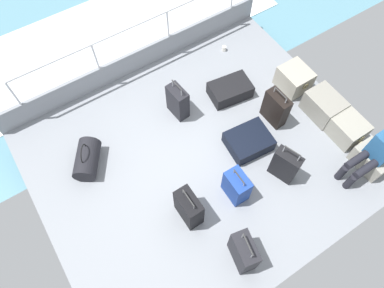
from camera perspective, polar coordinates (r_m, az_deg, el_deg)
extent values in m
cube|color=gray|center=(5.80, 1.70, -1.98)|extent=(4.40, 5.20, 0.06)
cube|color=gray|center=(6.70, -8.85, 13.12)|extent=(0.06, 5.20, 0.45)
cylinder|color=silver|center=(6.33, -25.91, 6.03)|extent=(0.04, 0.04, 1.00)
cylinder|color=silver|center=(6.37, -14.75, 11.99)|extent=(0.04, 0.04, 1.00)
cylinder|color=silver|center=(6.70, -3.78, 17.21)|extent=(0.04, 0.04, 1.00)
cylinder|color=silver|center=(7.29, 6.28, 21.26)|extent=(0.04, 0.04, 1.00)
cylinder|color=silver|center=(6.16, -9.88, 17.92)|extent=(0.04, 4.16, 0.04)
cube|color=white|center=(8.07, -13.31, 16.59)|extent=(2.40, 7.28, 0.01)
cube|color=#9E9989|center=(6.62, 16.03, 9.99)|extent=(0.52, 0.47, 0.41)
torus|color=tan|center=(6.66, 14.69, 12.03)|extent=(0.02, 0.12, 0.12)
torus|color=tan|center=(6.46, 17.75, 8.79)|extent=(0.02, 0.12, 0.12)
cube|color=gray|center=(6.42, 20.33, 5.80)|extent=(0.61, 0.46, 0.41)
torus|color=tan|center=(6.45, 18.72, 8.20)|extent=(0.02, 0.12, 0.12)
torus|color=tan|center=(6.28, 22.42, 4.17)|extent=(0.02, 0.12, 0.12)
cube|color=gray|center=(6.33, 23.59, 2.28)|extent=(0.54, 0.46, 0.38)
torus|color=tan|center=(6.32, 22.16, 4.49)|extent=(0.02, 0.12, 0.12)
torus|color=tan|center=(6.22, 25.54, 0.75)|extent=(0.02, 0.12, 0.12)
cube|color=gray|center=(6.21, 26.81, -2.21)|extent=(0.55, 0.38, 0.35)
torus|color=tan|center=(6.19, 25.31, 0.03)|extent=(0.02, 0.12, 0.12)
cube|color=#26598C|center=(5.86, 28.10, -0.63)|extent=(0.34, 0.20, 0.48)
cylinder|color=black|center=(5.83, 26.05, -3.63)|extent=(0.12, 0.40, 0.12)
cylinder|color=black|center=(5.90, 24.00, -5.52)|extent=(0.11, 0.11, 0.35)
cylinder|color=black|center=(5.85, 24.88, -2.32)|extent=(0.12, 0.40, 0.12)
cylinder|color=black|center=(5.91, 22.84, -4.21)|extent=(0.11, 0.11, 0.35)
cube|color=black|center=(6.03, 13.24, 5.60)|extent=(0.45, 0.22, 0.62)
cylinder|color=#A5A8AD|center=(5.79, 13.11, 8.50)|extent=(0.02, 0.02, 0.10)
cylinder|color=#A5A8AD|center=(5.70, 14.84, 6.71)|extent=(0.02, 0.02, 0.10)
cylinder|color=#2D2D2D|center=(5.71, 14.08, 7.92)|extent=(0.28, 0.03, 0.02)
cube|color=green|center=(6.02, 14.15, 6.53)|extent=(0.05, 0.01, 0.08)
cube|color=black|center=(5.96, -2.30, 6.78)|extent=(0.40, 0.24, 0.60)
cylinder|color=#A5A8AD|center=(5.72, -3.14, 9.69)|extent=(0.02, 0.02, 0.14)
cylinder|color=#A5A8AD|center=(5.61, -1.72, 8.24)|extent=(0.02, 0.02, 0.14)
cylinder|color=#2D2D2D|center=(5.61, -2.46, 9.42)|extent=(0.25, 0.04, 0.02)
cube|color=white|center=(5.97, -1.46, 7.55)|extent=(0.05, 0.01, 0.08)
cube|color=black|center=(5.11, -0.53, -10.19)|extent=(0.44, 0.24, 0.61)
cylinder|color=#A5A8AD|center=(4.82, -1.42, -7.63)|extent=(0.02, 0.02, 0.09)
cylinder|color=#A5A8AD|center=(4.74, 0.31, -10.09)|extent=(0.02, 0.02, 0.09)
cylinder|color=#2D2D2D|center=(4.74, -0.57, -8.66)|extent=(0.28, 0.02, 0.02)
cube|color=green|center=(5.02, 0.67, -9.00)|extent=(0.05, 0.01, 0.08)
cube|color=black|center=(5.53, 14.69, -3.32)|extent=(0.44, 0.31, 0.62)
cylinder|color=#A5A8AD|center=(5.20, 14.52, -0.75)|extent=(0.02, 0.02, 0.16)
cylinder|color=#A5A8AD|center=(5.19, 16.77, -2.19)|extent=(0.02, 0.02, 0.16)
cylinder|color=#2D2D2D|center=(5.13, 15.85, -1.07)|extent=(0.25, 0.11, 0.02)
cube|color=white|center=(5.54, 15.31, -2.36)|extent=(0.05, 0.02, 0.08)
cube|color=navy|center=(5.31, 7.13, -6.72)|extent=(0.39, 0.27, 0.53)
cylinder|color=#A5A8AD|center=(5.06, 6.75, -4.39)|extent=(0.02, 0.02, 0.08)
cylinder|color=#A5A8AD|center=(5.00, 8.29, -6.45)|extent=(0.02, 0.02, 0.08)
cylinder|color=#2D2D2D|center=(4.99, 7.57, -5.22)|extent=(0.25, 0.02, 0.02)
cube|color=silver|center=(5.32, 8.34, -5.89)|extent=(0.05, 0.01, 0.08)
cube|color=black|center=(6.35, 6.12, 8.61)|extent=(0.56, 0.77, 0.26)
cube|color=silver|center=(6.45, 9.02, 9.86)|extent=(0.05, 0.01, 0.08)
cube|color=black|center=(5.83, 9.06, 0.44)|extent=(0.62, 0.73, 0.25)
cube|color=green|center=(5.92, 11.96, 2.02)|extent=(0.05, 0.01, 0.08)
cube|color=black|center=(5.01, 8.26, -16.75)|extent=(0.48, 0.32, 0.59)
cylinder|color=#A5A8AD|center=(4.67, 8.13, -14.36)|extent=(0.02, 0.02, 0.14)
cylinder|color=#A5A8AD|center=(4.63, 9.58, -17.26)|extent=(0.02, 0.02, 0.14)
cylinder|color=#2D2D2D|center=(4.58, 8.97, -15.60)|extent=(0.28, 0.08, 0.02)
cube|color=silver|center=(4.94, 9.74, -15.95)|extent=(0.05, 0.02, 0.08)
cylinder|color=black|center=(5.78, -16.45, -2.36)|extent=(0.71, 0.64, 0.36)
torus|color=black|center=(5.62, -16.92, -1.51)|extent=(0.26, 0.18, 0.30)
cylinder|color=white|center=(7.09, 5.15, 15.01)|extent=(0.08, 0.08, 0.10)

